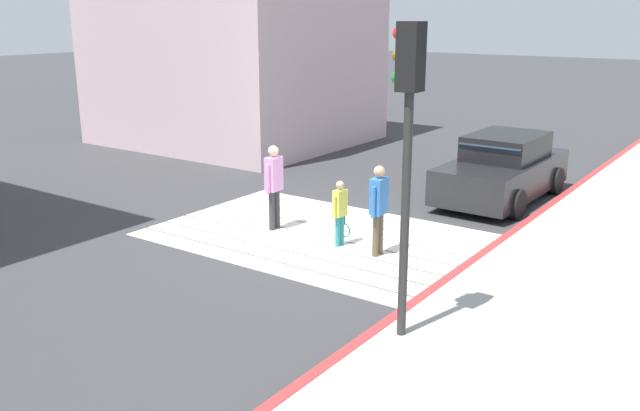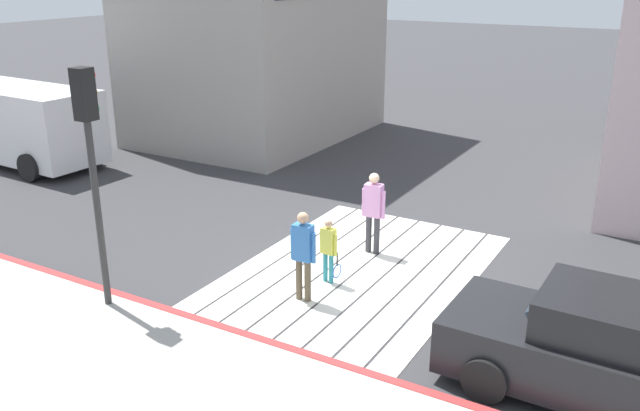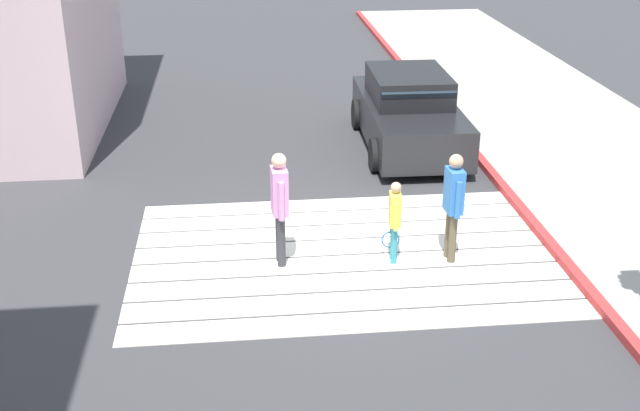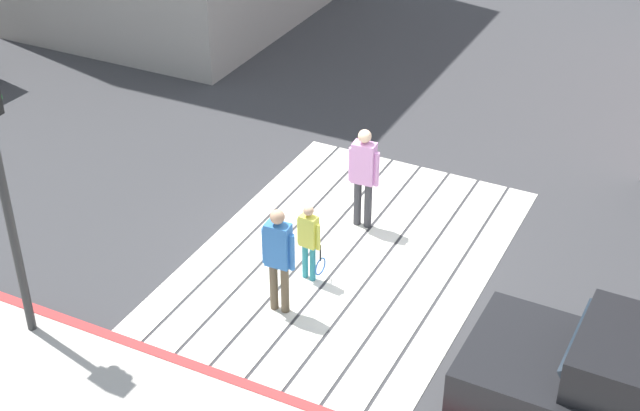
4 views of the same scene
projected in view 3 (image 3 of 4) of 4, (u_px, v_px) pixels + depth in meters
The scene contains 7 objects.
ground_plane at pixel (343, 255), 12.13m from camera, with size 120.00×120.00×0.00m, color #38383A.
crosswalk_stripes at pixel (344, 255), 12.13m from camera, with size 6.40×4.35×0.01m.
curb_painted at pixel (548, 242), 12.42m from camera, with size 0.16×40.00×0.13m, color #BC3333.
car_parked_near_curb at pixel (409, 113), 16.40m from camera, with size 2.04×4.33×1.57m.
pedestrian_adult_lead at pixel (453, 200), 11.61m from camera, with size 0.24×0.50×1.70m.
pedestrian_adult_trailing at pixel (280, 201), 11.48m from camera, with size 0.25×0.51×1.76m.
pedestrian_child_with_racket at pixel (395, 217), 11.67m from camera, with size 0.29×0.41×1.29m.
Camera 3 is at (1.50, 10.68, 5.61)m, focal length 44.35 mm.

